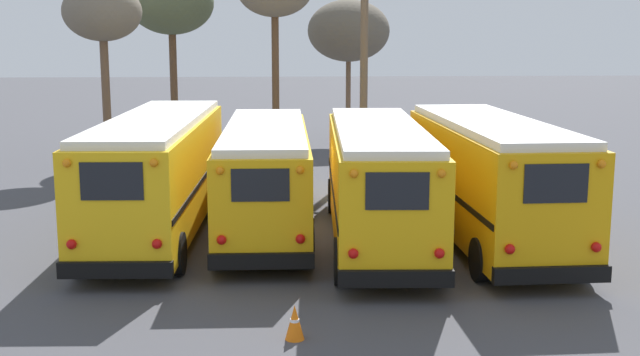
# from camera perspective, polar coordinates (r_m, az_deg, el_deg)

# --- Properties ---
(ground_plane) EXTENTS (160.00, 160.00, 0.00)m
(ground_plane) POSITION_cam_1_polar(r_m,az_deg,el_deg) (22.66, -0.05, -3.96)
(ground_plane) COLOR #424247
(school_bus_0) EXTENTS (2.92, 11.01, 3.29)m
(school_bus_0) POSITION_cam_1_polar(r_m,az_deg,el_deg) (22.90, -11.41, 0.56)
(school_bus_0) COLOR yellow
(school_bus_0) RESTS_ON ground
(school_bus_1) EXTENTS (2.56, 10.07, 3.03)m
(school_bus_1) POSITION_cam_1_polar(r_m,az_deg,el_deg) (22.70, -3.89, 0.32)
(school_bus_1) COLOR #EAAA0F
(school_bus_1) RESTS_ON ground
(school_bus_2) EXTENTS (2.90, 10.09, 3.19)m
(school_bus_2) POSITION_cam_1_polar(r_m,az_deg,el_deg) (21.36, 4.13, -0.08)
(school_bus_2) COLOR #EAAA0F
(school_bus_2) RESTS_ON ground
(school_bus_3) EXTENTS (2.82, 9.58, 3.32)m
(school_bus_3) POSITION_cam_1_polar(r_m,az_deg,el_deg) (21.86, 11.97, 0.11)
(school_bus_3) COLOR #E5A00C
(school_bus_3) RESTS_ON ground
(utility_pole) EXTENTS (1.80, 0.31, 9.01)m
(utility_pole) POSITION_cam_1_polar(r_m,az_deg,el_deg) (32.38, 3.15, 8.63)
(utility_pole) COLOR brown
(utility_pole) RESTS_ON ground
(bare_tree_0) EXTENTS (3.89, 3.89, 8.38)m
(bare_tree_0) POSITION_cam_1_polar(r_m,az_deg,el_deg) (38.07, -10.53, 12.09)
(bare_tree_0) COLOR brown
(bare_tree_0) RESTS_ON ground
(bare_tree_1) EXTENTS (4.19, 4.19, 7.23)m
(bare_tree_1) POSITION_cam_1_polar(r_m,az_deg,el_deg) (41.53, 2.05, 10.41)
(bare_tree_1) COLOR brown
(bare_tree_1) RESTS_ON ground
(bare_tree_2) EXTENTS (3.18, 3.18, 7.60)m
(bare_tree_2) POSITION_cam_1_polar(r_m,az_deg,el_deg) (34.24, -15.23, 11.19)
(bare_tree_2) COLOR brown
(bare_tree_2) RESTS_ON ground
(traffic_cone) EXTENTS (0.36, 0.36, 0.66)m
(traffic_cone) POSITION_cam_1_polar(r_m,az_deg,el_deg) (15.03, -1.81, -10.21)
(traffic_cone) COLOR orange
(traffic_cone) RESTS_ON ground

